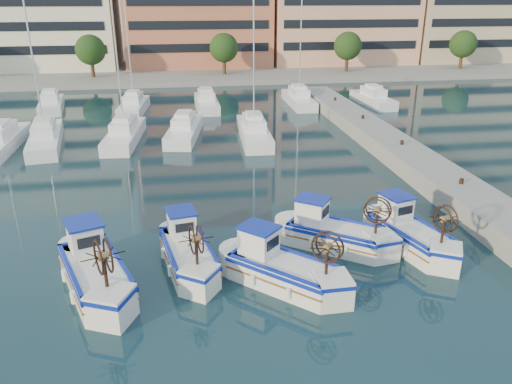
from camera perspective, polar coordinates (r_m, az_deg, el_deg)
name	(u,v)px	position (r m, az deg, el deg)	size (l,w,h in m)	color
ground	(250,275)	(21.72, -0.69, -9.46)	(300.00, 300.00, 0.00)	#1B3C46
quay	(442,181)	(32.45, 20.50, 1.16)	(3.00, 60.00, 1.20)	gray
yacht_marina	(173,119)	(46.99, -9.41, 8.27)	(37.04, 22.38, 11.50)	white
fishing_boat_a	(95,269)	(21.41, -17.97, -8.41)	(3.69, 5.30, 3.20)	white
fishing_boat_b	(187,250)	(22.20, -7.84, -6.61)	(2.64, 4.71, 2.85)	white
fishing_boat_c	(281,267)	(20.69, 2.87, -8.56)	(4.63, 4.57, 2.98)	white
fishing_boat_d	(333,232)	(23.86, 8.76, -4.50)	(4.71, 4.17, 2.91)	white
fishing_boat_e	(409,232)	(24.63, 17.08, -4.39)	(3.06, 4.81, 2.91)	white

